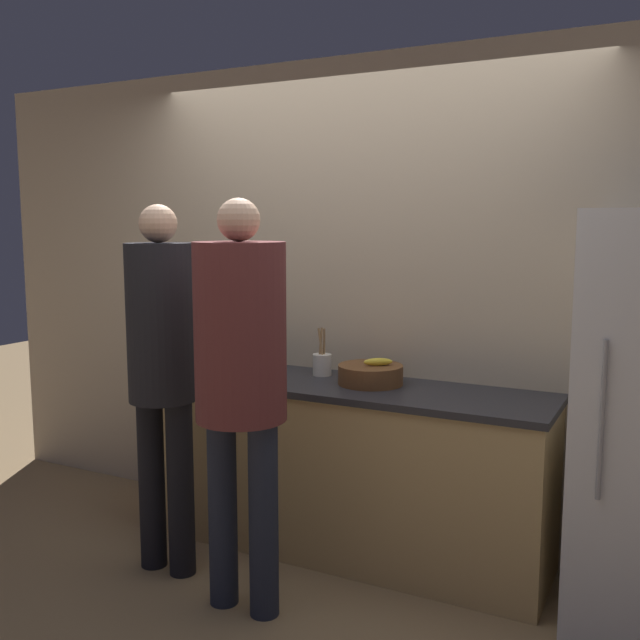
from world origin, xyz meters
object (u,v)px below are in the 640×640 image
cup_black (210,353)px  bottle_green (262,357)px  person_center (241,363)px  fruit_bowl (371,374)px  person_left (162,360)px  utensil_crock (322,363)px  cup_yellow (266,371)px

cup_black → bottle_green: bearing=-16.8°
person_center → cup_black: size_ratio=19.41×
cup_black → fruit_bowl: bearing=-7.1°
person_left → fruit_bowl: 1.05m
person_center → utensil_crock: person_center is taller
person_left → utensil_crock: bearing=55.2°
cup_yellow → cup_black: (-0.55, 0.26, 0.01)m
person_left → bottle_green: size_ratio=8.56×
bottle_green → cup_black: (-0.45, 0.13, -0.04)m
person_left → utensil_crock: person_left is taller
person_left → fruit_bowl: size_ratio=5.44×
fruit_bowl → utensil_crock: bearing=166.4°
person_center → bottle_green: 0.88m
fruit_bowl → cup_yellow: 0.56m
person_left → utensil_crock: (0.50, 0.72, -0.10)m
person_left → cup_yellow: person_left is taller
bottle_green → cup_yellow: bearing=-49.3°
utensil_crock → bottle_green: bearing=-167.8°
person_left → cup_black: bearing=110.1°
cup_yellow → person_center: bearing=-67.3°
person_center → fruit_bowl: 0.84m
utensil_crock → cup_yellow: size_ratio=2.85×
bottle_green → fruit_bowl: bearing=-0.3°
cup_black → utensil_crock: bearing=-4.5°
bottle_green → utensil_crock: bearing=12.2°
person_left → utensil_crock: 0.88m
person_left → bottle_green: (0.16, 0.65, -0.08)m
fruit_bowl → cup_yellow: (-0.55, -0.12, -0.01)m
person_left → cup_yellow: size_ratio=19.89×
utensil_crock → cup_black: bearing=175.5°
person_left → cup_yellow: bearing=63.1°
person_center → utensil_crock: bearing=92.8°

